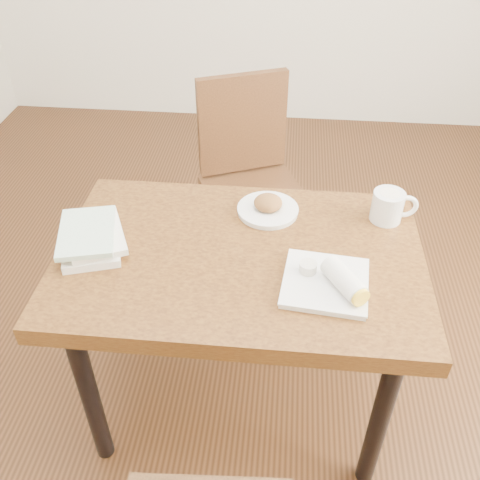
# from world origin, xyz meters

# --- Properties ---
(ground) EXTENTS (4.00, 5.00, 0.01)m
(ground) POSITION_xyz_m (0.00, 0.00, -0.01)
(ground) COLOR #472814
(ground) RESTS_ON ground
(table) EXTENTS (1.12, 0.74, 0.75)m
(table) POSITION_xyz_m (0.00, 0.00, 0.66)
(table) COLOR brown
(table) RESTS_ON ground
(chair_far) EXTENTS (0.55, 0.55, 0.95)m
(chair_far) POSITION_xyz_m (-0.04, 0.80, 0.55)
(chair_far) COLOR #4C2C15
(chair_far) RESTS_ON ground
(plate_scone) EXTENTS (0.21, 0.21, 0.07)m
(plate_scone) POSITION_xyz_m (0.07, 0.22, 0.77)
(plate_scone) COLOR white
(plate_scone) RESTS_ON table
(coffee_mug) EXTENTS (0.15, 0.10, 0.10)m
(coffee_mug) POSITION_xyz_m (0.47, 0.22, 0.80)
(coffee_mug) COLOR white
(coffee_mug) RESTS_ON table
(plate_burrito) EXTENTS (0.26, 0.26, 0.08)m
(plate_burrito) POSITION_xyz_m (0.27, -0.13, 0.77)
(plate_burrito) COLOR white
(plate_burrito) RESTS_ON table
(book_stack) EXTENTS (0.25, 0.29, 0.06)m
(book_stack) POSITION_xyz_m (-0.46, -0.01, 0.78)
(book_stack) COLOR white
(book_stack) RESTS_ON table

